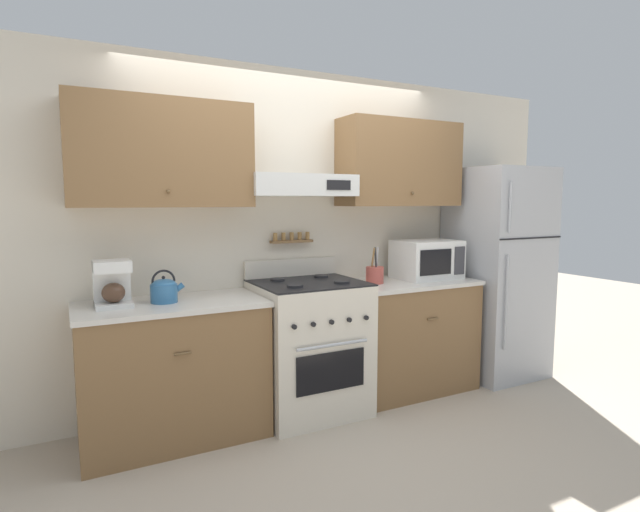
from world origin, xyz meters
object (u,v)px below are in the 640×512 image
(refrigerator, at_px, (497,272))
(microwave, at_px, (427,259))
(utensil_crock, at_px, (375,274))
(stove_range, at_px, (309,346))
(tea_kettle, at_px, (164,290))
(coffee_maker, at_px, (112,283))

(refrigerator, distance_m, microwave, 0.75)
(utensil_crock, bearing_deg, microwave, 1.92)
(refrigerator, bearing_deg, stove_range, 179.37)
(tea_kettle, height_order, utensil_crock, utensil_crock)
(stove_range, distance_m, refrigerator, 1.91)
(refrigerator, bearing_deg, utensil_crock, 177.08)
(utensil_crock, bearing_deg, stove_range, -175.85)
(microwave, xyz_separation_m, utensil_crock, (-0.53, -0.02, -0.09))
(stove_range, xyz_separation_m, tea_kettle, (-1.01, 0.04, 0.50))
(microwave, bearing_deg, tea_kettle, -179.52)
(stove_range, relative_size, microwave, 2.14)
(stove_range, relative_size, utensil_crock, 3.87)
(stove_range, height_order, refrigerator, refrigerator)
(tea_kettle, xyz_separation_m, microwave, (2.14, 0.02, 0.08))
(refrigerator, height_order, microwave, refrigerator)
(refrigerator, bearing_deg, tea_kettle, 178.72)
(tea_kettle, distance_m, utensil_crock, 1.61)
(stove_range, bearing_deg, refrigerator, -0.63)
(tea_kettle, xyz_separation_m, coffee_maker, (-0.30, 0.02, 0.06))
(tea_kettle, bearing_deg, utensil_crock, 0.00)
(stove_range, height_order, tea_kettle, tea_kettle)
(refrigerator, distance_m, utensil_crock, 1.26)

